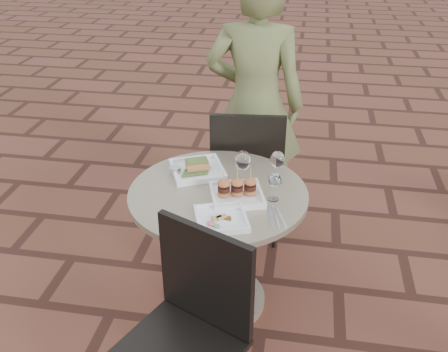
% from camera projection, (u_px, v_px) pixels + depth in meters
% --- Properties ---
extents(ground, '(60.00, 60.00, 0.00)m').
position_uv_depth(ground, '(260.00, 333.00, 2.64)').
color(ground, brown).
rests_on(ground, ground).
extents(cafe_table, '(0.90, 0.90, 0.73)m').
position_uv_depth(cafe_table, '(218.00, 231.00, 2.61)').
color(cafe_table, gray).
rests_on(cafe_table, ground).
extents(chair_far, '(0.48, 0.48, 0.93)m').
position_uv_depth(chair_far, '(247.00, 165.00, 3.11)').
color(chair_far, black).
rests_on(chair_far, ground).
extents(chair_near, '(0.58, 0.58, 0.93)m').
position_uv_depth(chair_near, '(190.00, 320.00, 1.98)').
color(chair_near, black).
rests_on(chair_near, ground).
extents(diner, '(0.63, 0.42, 1.72)m').
position_uv_depth(diner, '(255.00, 105.00, 3.15)').
color(diner, '#626B3A').
rests_on(diner, ground).
extents(plate_salmon, '(0.35, 0.35, 0.07)m').
position_uv_depth(plate_salmon, '(197.00, 169.00, 2.65)').
color(plate_salmon, white).
rests_on(plate_salmon, cafe_table).
extents(plate_sliders, '(0.31, 0.31, 0.16)m').
position_uv_depth(plate_sliders, '(237.00, 191.00, 2.42)').
color(plate_sliders, white).
rests_on(plate_sliders, cafe_table).
extents(plate_tuna, '(0.29, 0.29, 0.03)m').
position_uv_depth(plate_tuna, '(221.00, 218.00, 2.26)').
color(plate_tuna, white).
rests_on(plate_tuna, cafe_table).
extents(wine_glass_right, '(0.06, 0.06, 0.15)m').
position_uv_depth(wine_glass_right, '(274.00, 181.00, 2.37)').
color(wine_glass_right, white).
rests_on(wine_glass_right, cafe_table).
extents(wine_glass_mid, '(0.08, 0.08, 0.19)m').
position_uv_depth(wine_glass_mid, '(243.00, 161.00, 2.48)').
color(wine_glass_mid, white).
rests_on(wine_glass_mid, cafe_table).
extents(wine_glass_far, '(0.07, 0.07, 0.17)m').
position_uv_depth(wine_glass_far, '(277.00, 160.00, 2.52)').
color(wine_glass_far, white).
rests_on(wine_glass_far, cafe_table).
extents(steel_ramekin, '(0.07, 0.07, 0.04)m').
position_uv_depth(steel_ramekin, '(175.00, 171.00, 2.63)').
color(steel_ramekin, silver).
rests_on(steel_ramekin, cafe_table).
extents(cutlery_set, '(0.14, 0.21, 0.00)m').
position_uv_depth(cutlery_set, '(276.00, 217.00, 2.29)').
color(cutlery_set, silver).
rests_on(cutlery_set, cafe_table).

